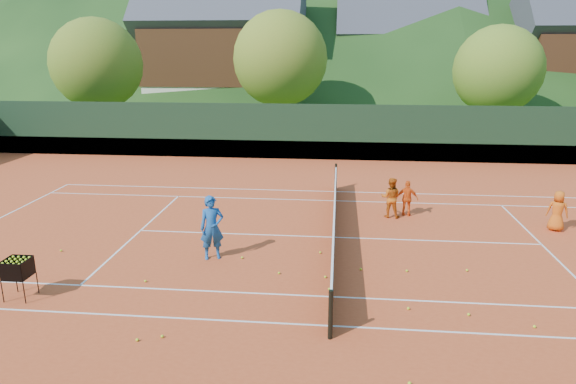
# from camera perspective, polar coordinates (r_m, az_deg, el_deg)

# --- Properties ---
(ground) EXTENTS (400.00, 400.00, 0.00)m
(ground) POSITION_cam_1_polar(r_m,az_deg,el_deg) (16.56, 5.10, -5.10)
(ground) COLOR #2F541A
(ground) RESTS_ON ground
(clay_court) EXTENTS (40.00, 24.00, 0.02)m
(clay_court) POSITION_cam_1_polar(r_m,az_deg,el_deg) (16.56, 5.10, -5.07)
(clay_court) COLOR #BC431E
(clay_court) RESTS_ON ground
(coach) EXTENTS (0.79, 0.65, 1.86)m
(coach) POSITION_cam_1_polar(r_m,az_deg,el_deg) (14.74, -8.45, -3.94)
(coach) COLOR #18539C
(coach) RESTS_ON clay_court
(student_a) EXTENTS (0.80, 0.68, 1.45)m
(student_a) POSITION_cam_1_polar(r_m,az_deg,el_deg) (18.59, 11.36, -0.61)
(student_a) COLOR #CA5A12
(student_a) RESTS_ON clay_court
(student_b) EXTENTS (0.81, 0.46, 1.30)m
(student_b) POSITION_cam_1_polar(r_m,az_deg,el_deg) (18.88, 13.12, -0.71)
(student_b) COLOR #FE5F16
(student_b) RESTS_ON clay_court
(student_c) EXTENTS (0.78, 0.64, 1.36)m
(student_c) POSITION_cam_1_polar(r_m,az_deg,el_deg) (19.08, 27.76, -1.87)
(student_c) COLOR #D75B13
(student_c) RESTS_ON clay_court
(tennis_ball_0) EXTENTS (0.07, 0.07, 0.07)m
(tennis_ball_0) POSITION_cam_1_polar(r_m,az_deg,el_deg) (10.06, 13.35, -19.98)
(tennis_ball_0) COLOR #BBE325
(tennis_ball_0) RESTS_ON clay_court
(tennis_ball_2) EXTENTS (0.07, 0.07, 0.07)m
(tennis_ball_2) POSITION_cam_1_polar(r_m,az_deg,el_deg) (13.95, -15.56, -9.51)
(tennis_ball_2) COLOR #BBE325
(tennis_ball_2) RESTS_ON clay_court
(tennis_ball_3) EXTENTS (0.07, 0.07, 0.07)m
(tennis_ball_3) POSITION_cam_1_polar(r_m,az_deg,el_deg) (11.44, -16.40, -15.48)
(tennis_ball_3) COLOR #BBE325
(tennis_ball_3) RESTS_ON clay_court
(tennis_ball_4) EXTENTS (0.07, 0.07, 0.07)m
(tennis_ball_4) POSITION_cam_1_polar(r_m,az_deg,el_deg) (16.78, -23.91, -5.97)
(tennis_ball_4) COLOR #BBE325
(tennis_ball_4) RESTS_ON clay_court
(tennis_ball_5) EXTENTS (0.07, 0.07, 0.07)m
(tennis_ball_5) POSITION_cam_1_polar(r_m,az_deg,el_deg) (14.88, 19.27, -8.20)
(tennis_ball_5) COLOR #BBE325
(tennis_ball_5) RESTS_ON clay_court
(tennis_ball_7) EXTENTS (0.07, 0.07, 0.07)m
(tennis_ball_7) POSITION_cam_1_polar(r_m,az_deg,el_deg) (13.71, 4.18, -9.39)
(tennis_ball_7) COLOR #BBE325
(tennis_ball_7) RESTS_ON clay_court
(tennis_ball_10) EXTENTS (0.07, 0.07, 0.07)m
(tennis_ball_10) POSITION_cam_1_polar(r_m,az_deg,el_deg) (14.26, 8.09, -8.49)
(tennis_ball_10) COLOR #BBE325
(tennis_ball_10) RESTS_ON clay_court
(tennis_ball_11) EXTENTS (0.07, 0.07, 0.07)m
(tennis_ball_11) POSITION_cam_1_polar(r_m,az_deg,el_deg) (12.59, 19.43, -12.71)
(tennis_ball_11) COLOR #BBE325
(tennis_ball_11) RESTS_ON clay_court
(tennis_ball_14) EXTENTS (0.07, 0.07, 0.07)m
(tennis_ball_14) POSITION_cam_1_polar(r_m,az_deg,el_deg) (13.08, 4.62, -10.69)
(tennis_ball_14) COLOR #BBE325
(tennis_ball_14) RESTS_ON clay_court
(tennis_ball_16) EXTENTS (0.07, 0.07, 0.07)m
(tennis_ball_16) POSITION_cam_1_polar(r_m,az_deg,el_deg) (14.92, -5.12, -7.27)
(tennis_ball_16) COLOR #BBE325
(tennis_ball_16) RESTS_ON clay_court
(tennis_ball_17) EXTENTS (0.07, 0.07, 0.07)m
(tennis_ball_17) POSITION_cam_1_polar(r_m,az_deg,el_deg) (11.43, -13.81, -15.31)
(tennis_ball_17) COLOR #BBE325
(tennis_ball_17) RESTS_ON clay_court
(tennis_ball_18) EXTENTS (0.07, 0.07, 0.07)m
(tennis_ball_18) POSITION_cam_1_polar(r_m,az_deg,el_deg) (13.90, -1.01, -8.99)
(tennis_ball_18) COLOR #BBE325
(tennis_ball_18) RESTS_ON clay_court
(tennis_ball_20) EXTENTS (0.07, 0.07, 0.07)m
(tennis_ball_20) POSITION_cam_1_polar(r_m,az_deg,el_deg) (14.39, 13.06, -8.52)
(tennis_ball_20) COLOR #BBE325
(tennis_ball_20) RESTS_ON clay_court
(tennis_ball_21) EXTENTS (0.07, 0.07, 0.07)m
(tennis_ball_21) POSITION_cam_1_polar(r_m,az_deg,el_deg) (15.25, 3.60, -6.71)
(tennis_ball_21) COLOR #BBE325
(tennis_ball_21) RESTS_ON clay_court
(tennis_ball_24) EXTENTS (0.07, 0.07, 0.07)m
(tennis_ball_24) POSITION_cam_1_polar(r_m,az_deg,el_deg) (12.47, 13.22, -12.49)
(tennis_ball_24) COLOR #BBE325
(tennis_ball_24) RESTS_ON clay_court
(tennis_ball_27) EXTENTS (0.07, 0.07, 0.07)m
(tennis_ball_27) POSITION_cam_1_polar(r_m,az_deg,el_deg) (12.64, 25.71, -13.33)
(tennis_ball_27) COLOR #BBE325
(tennis_ball_27) RESTS_ON clay_court
(court_lines) EXTENTS (23.83, 11.03, 0.00)m
(court_lines) POSITION_cam_1_polar(r_m,az_deg,el_deg) (16.55, 5.10, -5.03)
(court_lines) COLOR white
(court_lines) RESTS_ON clay_court
(tennis_net) EXTENTS (0.10, 12.07, 1.10)m
(tennis_net) POSITION_cam_1_polar(r_m,az_deg,el_deg) (16.39, 5.14, -3.40)
(tennis_net) COLOR black
(tennis_net) RESTS_ON clay_court
(perimeter_fence) EXTENTS (40.40, 24.24, 3.00)m
(perimeter_fence) POSITION_cam_1_polar(r_m,az_deg,el_deg) (16.16, 5.20, -0.89)
(perimeter_fence) COLOR black
(perimeter_fence) RESTS_ON clay_court
(ball_hopper) EXTENTS (0.57, 0.57, 1.00)m
(ball_hopper) POSITION_cam_1_polar(r_m,az_deg,el_deg) (13.98, -27.85, -7.58)
(ball_hopper) COLOR black
(ball_hopper) RESTS_ON clay_court
(chalet_left) EXTENTS (13.80, 9.93, 12.92)m
(chalet_left) POSITION_cam_1_polar(r_m,az_deg,el_deg) (46.60, -7.07, 15.26)
(chalet_left) COLOR beige
(chalet_left) RESTS_ON ground
(chalet_mid) EXTENTS (12.65, 8.82, 11.45)m
(chalet_mid) POSITION_cam_1_polar(r_m,az_deg,el_deg) (49.86, 12.90, 14.26)
(chalet_mid) COLOR beige
(chalet_mid) RESTS_ON ground
(tree_a) EXTENTS (6.00, 6.00, 7.88)m
(tree_a) POSITION_cam_1_polar(r_m,az_deg,el_deg) (37.16, -20.52, 13.16)
(tree_a) COLOR #3F2719
(tree_a) RESTS_ON ground
(tree_b) EXTENTS (6.40, 6.40, 8.40)m
(tree_b) POSITION_cam_1_polar(r_m,az_deg,el_deg) (35.73, -0.90, 14.58)
(tree_b) COLOR #3D2918
(tree_b) RESTS_ON ground
(tree_c) EXTENTS (5.60, 5.60, 7.35)m
(tree_c) POSITION_cam_1_polar(r_m,az_deg,el_deg) (35.92, 22.26, 12.42)
(tree_c) COLOR #422B1A
(tree_c) RESTS_ON ground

